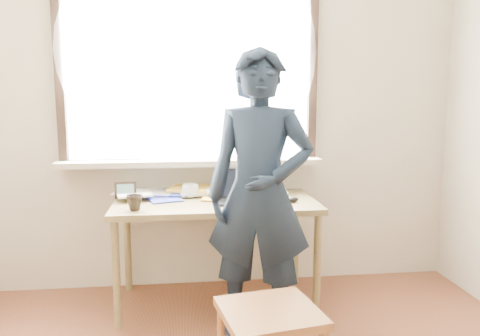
{
  "coord_description": "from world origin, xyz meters",
  "views": [
    {
      "loc": [
        -0.25,
        -1.38,
        1.39
      ],
      "look_at": [
        0.03,
        0.95,
        1.03
      ],
      "focal_mm": 35.0,
      "sensor_mm": 36.0,
      "label": 1
    }
  ],
  "objects": [
    {
      "name": "room_shell",
      "position": [
        -0.02,
        0.2,
        1.64
      ],
      "size": [
        3.52,
        4.02,
        2.61
      ],
      "color": "beige",
      "rests_on": "ground"
    },
    {
      "name": "desk",
      "position": [
        -0.05,
        1.63,
        0.64
      ],
      "size": [
        1.33,
        0.66,
        0.71
      ],
      "color": "olive",
      "rests_on": "ground"
    },
    {
      "name": "laptop",
      "position": [
        0.09,
        1.59,
        0.76
      ],
      "size": [
        0.32,
        0.27,
        0.21
      ],
      "color": "black",
      "rests_on": "desk"
    },
    {
      "name": "mug_white",
      "position": [
        -0.21,
        1.76,
        0.76
      ],
      "size": [
        0.13,
        0.13,
        0.09
      ],
      "primitive_type": "imported",
      "rotation": [
        0.0,
        0.0,
        0.18
      ],
      "color": "white",
      "rests_on": "desk"
    },
    {
      "name": "mug_dark",
      "position": [
        -0.55,
        1.43,
        0.76
      ],
      "size": [
        0.13,
        0.13,
        0.09
      ],
      "primitive_type": "imported",
      "rotation": [
        0.0,
        0.0,
        -0.44
      ],
      "color": "black",
      "rests_on": "desk"
    },
    {
      "name": "mouse",
      "position": [
        0.44,
        1.53,
        0.73
      ],
      "size": [
        0.09,
        0.07,
        0.04
      ],
      "primitive_type": "ellipsoid",
      "color": "black",
      "rests_on": "desk"
    },
    {
      "name": "desk_clutter",
      "position": [
        -0.18,
        1.81,
        0.73
      ],
      "size": [
        0.78,
        0.51,
        0.04
      ],
      "color": "#313DA1",
      "rests_on": "desk"
    },
    {
      "name": "book_a",
      "position": [
        -0.52,
        1.89,
        0.72
      ],
      "size": [
        0.25,
        0.3,
        0.02
      ],
      "primitive_type": "imported",
      "rotation": [
        0.0,
        0.0,
        -0.21
      ],
      "color": "white",
      "rests_on": "desk"
    },
    {
      "name": "book_b",
      "position": [
        0.27,
        1.84,
        0.72
      ],
      "size": [
        0.24,
        0.3,
        0.02
      ],
      "primitive_type": "imported",
      "rotation": [
        0.0,
        0.0,
        -0.14
      ],
      "color": "white",
      "rests_on": "desk"
    },
    {
      "name": "picture_frame",
      "position": [
        -0.64,
        1.73,
        0.77
      ],
      "size": [
        0.14,
        0.03,
        0.11
      ],
      "color": "black",
      "rests_on": "desk"
    },
    {
      "name": "work_chair",
      "position": [
        0.12,
        0.58,
        0.37
      ],
      "size": [
        0.49,
        0.48,
        0.44
      ],
      "color": "#955D30",
      "rests_on": "ground"
    },
    {
      "name": "person",
      "position": [
        0.18,
        1.21,
        0.83
      ],
      "size": [
        0.69,
        0.55,
        1.66
      ],
      "primitive_type": "imported",
      "rotation": [
        0.0,
        0.0,
        -0.28
      ],
      "color": "black",
      "rests_on": "ground"
    }
  ]
}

